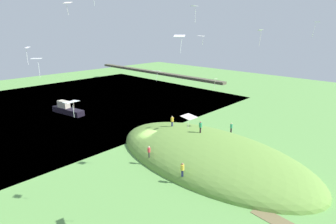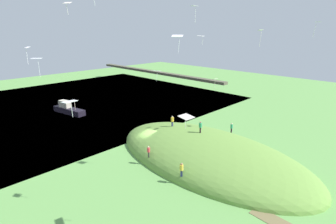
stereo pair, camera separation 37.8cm
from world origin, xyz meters
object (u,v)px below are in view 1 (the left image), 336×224
object	(u,v)px
person_on_hilltop	(149,150)
kite_10	(157,71)
mooring_post	(160,130)
kite_1	(179,37)
boat_on_lake	(67,109)
kite_3	(71,102)
kite_8	(36,59)
kite_7	(260,32)
kite_11	(27,49)
kite_9	(67,3)
person_watching_kites	(172,120)
kite_5	(194,7)
person_near_shore	(201,126)
kite_2	(189,117)
kite_6	(317,23)
person_with_child	(231,126)
person_walking_path	(182,168)
kite_13	(214,80)
kite_4	(201,36)

from	to	relation	value
person_on_hilltop	kite_10	bearing A→B (deg)	135.26
mooring_post	kite_1	bearing A→B (deg)	-40.25
boat_on_lake	kite_3	world-z (taller)	kite_3
kite_1	kite_8	world-z (taller)	kite_1
kite_7	kite_10	size ratio (longest dim) A/B	1.47
kite_8	kite_11	distance (m)	1.79
kite_3	kite_7	xyz separation A→B (m)	(3.97, 25.63, 5.53)
kite_9	person_on_hilltop	bearing A→B (deg)	49.17
person_watching_kites	kite_5	world-z (taller)	kite_5
person_near_shore	kite_8	xyz separation A→B (m)	(-10.76, -17.57, 10.08)
kite_1	kite_8	xyz separation A→B (m)	(-18.25, -4.24, -2.76)
boat_on_lake	kite_2	size ratio (longest dim) A/B	6.74
kite_3	kite_6	size ratio (longest dim) A/B	0.74
person_with_child	person_walking_path	xyz separation A→B (m)	(2.16, -14.27, -0.75)
kite_1	kite_3	xyz separation A→B (m)	(-6.71, -6.11, -5.32)
kite_7	person_near_shore	bearing A→B (deg)	-127.58
person_near_shore	kite_13	world-z (taller)	kite_13
person_walking_path	kite_5	size ratio (longest dim) A/B	0.81
person_near_shore	kite_8	size ratio (longest dim) A/B	0.80
boat_on_lake	person_on_hilltop	world-z (taller)	boat_on_lake
kite_8	kite_5	bearing A→B (deg)	62.42
boat_on_lake	kite_1	world-z (taller)	kite_1
person_on_hilltop	kite_5	world-z (taller)	kite_5
person_with_child	kite_13	distance (m)	8.64
kite_2	kite_4	xyz separation A→B (m)	(-9.05, 13.05, 5.32)
boat_on_lake	person_watching_kites	xyz separation A→B (m)	(26.95, 4.68, 2.90)
kite_5	person_on_hilltop	bearing A→B (deg)	-95.22
boat_on_lake	kite_11	xyz separation A→B (m)	(22.30, -13.69, 14.56)
person_on_hilltop	person_watching_kites	size ratio (longest dim) A/B	0.94
kite_13	mooring_post	xyz separation A→B (m)	(-10.31, -0.91, -10.21)
kite_4	boat_on_lake	bearing A→B (deg)	-174.84
boat_on_lake	person_walking_path	distance (m)	36.38
kite_8	kite_10	xyz separation A→B (m)	(5.47, 13.90, -2.31)
person_walking_path	kite_10	bearing A→B (deg)	-73.78
kite_2	kite_5	world-z (taller)	kite_5
person_with_child	kite_13	xyz separation A→B (m)	(-1.26, -3.57, 7.76)
boat_on_lake	kite_10	world-z (taller)	kite_10
person_watching_kites	kite_3	world-z (taller)	kite_3
kite_7	kite_11	size ratio (longest dim) A/B	1.14
kite_8	kite_4	bearing A→B (deg)	53.15
person_on_hilltop	kite_3	world-z (taller)	kite_3
person_near_shore	person_watching_kites	size ratio (longest dim) A/B	1.02
mooring_post	person_watching_kites	bearing A→B (deg)	-20.27
kite_3	kite_9	size ratio (longest dim) A/B	1.04
person_walking_path	kite_11	size ratio (longest dim) A/B	0.91
person_near_shore	kite_4	size ratio (longest dim) A/B	1.27
boat_on_lake	kite_10	bearing A→B (deg)	171.74
person_walking_path	kite_9	xyz separation A→B (m)	(-11.82, -6.05, 18.13)
kite_1	kite_10	size ratio (longest dim) A/B	0.94
kite_3	kite_10	world-z (taller)	kite_10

